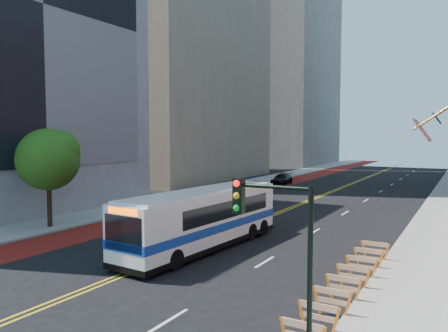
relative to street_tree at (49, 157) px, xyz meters
name	(u,v)px	position (x,y,z in m)	size (l,w,h in m)	color
ground	(108,281)	(11.24, -6.04, -4.91)	(160.00, 160.00, 0.00)	black
sidewalk_left	(218,189)	(-0.76, 23.96, -4.84)	(4.00, 140.00, 0.15)	gray
sidewalk_right	(448,206)	(23.24, 23.96, -4.84)	(4.00, 140.00, 0.15)	gray
bus_lane_paint	(248,192)	(3.14, 23.96, -4.91)	(3.60, 140.00, 0.01)	maroon
center_line_inner	(316,197)	(11.06, 23.96, -4.91)	(0.14, 140.00, 0.01)	gold
center_line_outer	(320,197)	(11.42, 23.96, -4.91)	(0.14, 140.00, 0.01)	gold
lane_dashes	(381,191)	(16.04, 31.96, -4.90)	(0.14, 98.20, 0.01)	silver
midrise_left_far	(281,17)	(-12.76, 71.96, 27.59)	(20.00, 26.00, 65.00)	slate
construction_barriers	(348,279)	(20.84, -2.62, -4.24)	(1.42, 10.91, 1.00)	orange
street_tree	(49,157)	(0.00, 0.00, 0.00)	(4.20, 4.20, 6.70)	black
traffic_signal	(277,239)	(20.66, -9.55, -1.19)	(2.21, 0.34, 5.07)	black
transit_bus	(204,218)	(11.96, 0.73, -3.18)	(3.44, 12.22, 3.32)	white
car_a	(209,192)	(1.94, 17.46, -4.25)	(1.55, 3.85, 1.31)	black
car_b	(257,188)	(4.63, 23.06, -4.24)	(1.42, 4.06, 1.34)	black
car_c	(282,179)	(3.46, 33.23, -4.23)	(1.92, 4.72, 1.37)	black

